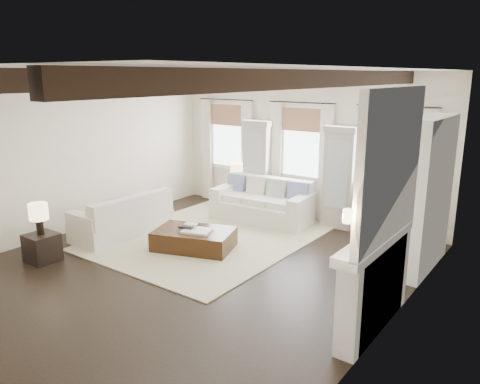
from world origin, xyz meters
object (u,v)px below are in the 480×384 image
Objects in this scene: sofa_left at (124,219)px; ottoman at (194,240)px; side_table_back at (237,197)px; side_table_front at (42,248)px; sofa_back at (263,204)px.

sofa_left is 1.65m from ottoman.
side_table_back is (0.64, 2.89, -0.07)m from sofa_left.
ottoman is at bearing 8.53° from sofa_left.
sofa_left reaches higher than side_table_front.
sofa_left is 3.72× the size of side_table_back.
sofa_left is 4.14× the size of side_table_front.
side_table_back reaches higher than ottoman.
side_table_front is 4.67m from side_table_back.
sofa_back is at bearing 67.18° from side_table_front.
side_table_back reaches higher than side_table_front.
sofa_back reaches higher than side_table_back.
sofa_left reaches higher than ottoman.
sofa_back is 1.58× the size of ottoman.
side_table_back is (-1.02, 0.41, -0.10)m from sofa_back.
ottoman is 2.83m from side_table_back.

